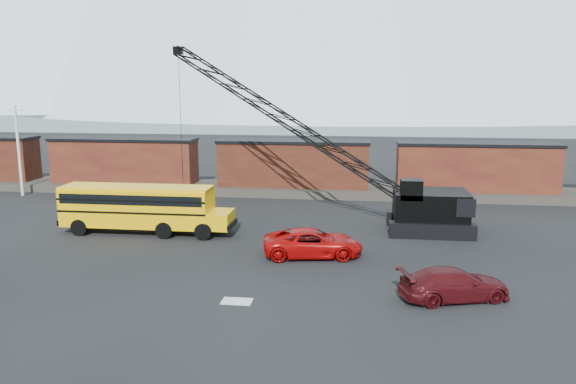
{
  "coord_description": "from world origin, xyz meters",
  "views": [
    {
      "loc": [
        5.97,
        -27.89,
        9.86
      ],
      "look_at": [
        1.42,
        7.28,
        3.0
      ],
      "focal_mm": 35.0,
      "sensor_mm": 36.0,
      "label": 1
    }
  ],
  "objects_px": {
    "school_bus": "(142,207)",
    "red_pickup": "(313,243)",
    "maroon_suv": "(454,284)",
    "crawler_crane": "(287,121)"
  },
  "relations": [
    {
      "from": "school_bus",
      "to": "crawler_crane",
      "type": "relative_size",
      "value": 0.53
    },
    {
      "from": "crawler_crane",
      "to": "maroon_suv",
      "type": "bearing_deg",
      "value": -56.69
    },
    {
      "from": "school_bus",
      "to": "maroon_suv",
      "type": "height_order",
      "value": "school_bus"
    },
    {
      "from": "school_bus",
      "to": "crawler_crane",
      "type": "bearing_deg",
      "value": 31.25
    },
    {
      "from": "red_pickup",
      "to": "crawler_crane",
      "type": "relative_size",
      "value": 0.26
    },
    {
      "from": "maroon_suv",
      "to": "crawler_crane",
      "type": "relative_size",
      "value": 0.23
    },
    {
      "from": "school_bus",
      "to": "crawler_crane",
      "type": "distance_m",
      "value": 11.84
    },
    {
      "from": "school_bus",
      "to": "red_pickup",
      "type": "distance_m",
      "value": 12.31
    },
    {
      "from": "school_bus",
      "to": "maroon_suv",
      "type": "bearing_deg",
      "value": -26.71
    },
    {
      "from": "school_bus",
      "to": "red_pickup",
      "type": "relative_size",
      "value": 2.03
    }
  ]
}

